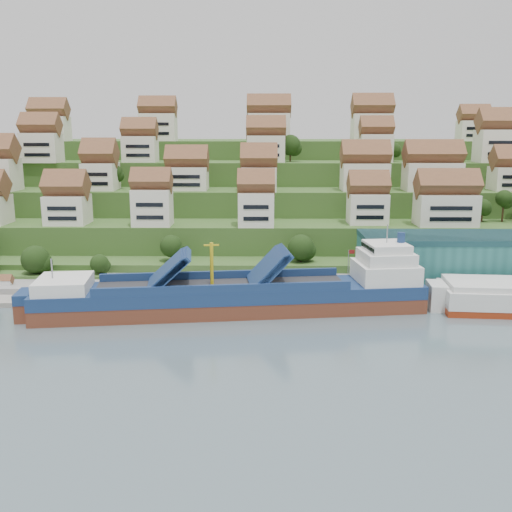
{
  "coord_description": "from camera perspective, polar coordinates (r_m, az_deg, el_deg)",
  "views": [
    {
      "loc": [
        0.31,
        -104.74,
        33.78
      ],
      "look_at": [
        -1.11,
        14.0,
        8.0
      ],
      "focal_mm": 40.0,
      "sensor_mm": 36.0,
      "label": 1
    }
  ],
  "objects": [
    {
      "name": "flagpole",
      "position": [
        119.19,
        9.26,
        -0.96
      ],
      "size": [
        1.28,
        0.16,
        8.0
      ],
      "color": "gray",
      "rests_on": "quay"
    },
    {
      "name": "hillside_trees",
      "position": [
        146.88,
        -6.33,
        4.67
      ],
      "size": [
        138.62,
        62.54,
        30.35
      ],
      "color": "#1F3913",
      "rests_on": "ground"
    },
    {
      "name": "cargo_ship",
      "position": [
        109.54,
        -1.34,
        -4.0
      ],
      "size": [
        74.29,
        20.42,
        16.23
      ],
      "rotation": [
        0.0,
        0.0,
        0.12
      ],
      "color": "brown",
      "rests_on": "ground"
    },
    {
      "name": "hillside_village",
      "position": [
        165.44,
        1.2,
        9.0
      ],
      "size": [
        161.92,
        62.32,
        28.86
      ],
      "color": "white",
      "rests_on": "ground"
    },
    {
      "name": "ground",
      "position": [
        110.05,
        0.49,
        -5.63
      ],
      "size": [
        300.0,
        300.0,
        0.0
      ],
      "primitive_type": "plane",
      "color": "slate",
      "rests_on": "ground"
    },
    {
      "name": "warehouse",
      "position": [
        134.9,
        23.2,
        -0.12
      ],
      "size": [
        60.0,
        15.0,
        10.0
      ],
      "primitive_type": "cube",
      "color": "#256663",
      "rests_on": "quay"
    },
    {
      "name": "quay",
      "position": [
        125.67,
        9.69,
        -3.0
      ],
      "size": [
        180.0,
        14.0,
        2.2
      ],
      "primitive_type": "cube",
      "color": "gray",
      "rests_on": "ground"
    },
    {
      "name": "hillside",
      "position": [
        209.57,
        0.6,
        5.91
      ],
      "size": [
        260.0,
        128.0,
        31.0
      ],
      "color": "#2D4C1E",
      "rests_on": "ground"
    }
  ]
}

